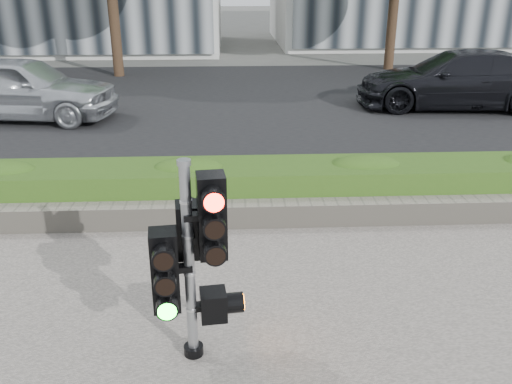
# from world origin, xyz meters

# --- Properties ---
(ground) EXTENTS (120.00, 120.00, 0.00)m
(ground) POSITION_xyz_m (0.00, 0.00, 0.00)
(ground) COLOR #51514C
(ground) RESTS_ON ground
(road) EXTENTS (60.00, 13.00, 0.02)m
(road) POSITION_xyz_m (0.00, 10.00, 0.01)
(road) COLOR black
(road) RESTS_ON ground
(curb) EXTENTS (60.00, 0.25, 0.12)m
(curb) POSITION_xyz_m (0.00, 3.15, 0.06)
(curb) COLOR gray
(curb) RESTS_ON ground
(stone_wall) EXTENTS (12.00, 0.32, 0.34)m
(stone_wall) POSITION_xyz_m (0.00, 1.90, 0.20)
(stone_wall) COLOR gray
(stone_wall) RESTS_ON sidewalk
(hedge) EXTENTS (12.00, 1.00, 0.68)m
(hedge) POSITION_xyz_m (0.00, 2.55, 0.37)
(hedge) COLOR #5C8C2B
(hedge) RESTS_ON sidewalk
(traffic_signal) EXTENTS (0.69, 0.54, 1.95)m
(traffic_signal) POSITION_xyz_m (-0.93, -0.92, 1.11)
(traffic_signal) COLOR black
(traffic_signal) RESTS_ON sidewalk
(car_silver) EXTENTS (4.82, 2.49, 1.57)m
(car_silver) POSITION_xyz_m (-5.67, 8.35, 0.80)
(car_silver) COLOR silver
(car_silver) RESTS_ON road
(car_dark) EXTENTS (5.43, 2.67, 1.52)m
(car_dark) POSITION_xyz_m (5.50, 9.09, 0.78)
(car_dark) COLOR black
(car_dark) RESTS_ON road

